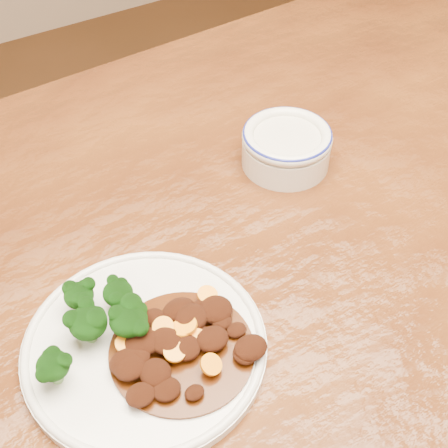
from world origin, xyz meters
TOP-DOWN VIEW (x-y plane):
  - dining_table at (0.00, 0.00)m, footprint 1.54×0.97m
  - dinner_plate at (-0.23, -0.06)m, footprint 0.24×0.24m
  - broccoli_florets at (-0.26, -0.03)m, footprint 0.12×0.09m
  - mince_stew at (-0.21, -0.08)m, footprint 0.14×0.14m
  - dip_bowl at (0.05, 0.10)m, footprint 0.12×0.12m

SIDE VIEW (x-z plane):
  - dining_table at x=0.00m, z-range 0.30..1.05m
  - dinner_plate at x=-0.23m, z-range 0.75..0.77m
  - mince_stew at x=-0.21m, z-range 0.76..0.78m
  - dip_bowl at x=0.05m, z-range 0.75..0.81m
  - broccoli_florets at x=-0.26m, z-range 0.76..0.81m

